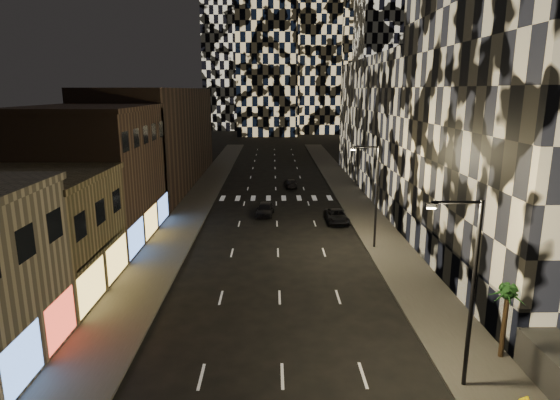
{
  "coord_description": "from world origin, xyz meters",
  "views": [
    {
      "loc": [
        -0.44,
        -9.46,
        13.78
      ],
      "look_at": [
        0.09,
        23.47,
        6.0
      ],
      "focal_mm": 30.0,
      "sensor_mm": 36.0,
      "label": 1
    }
  ],
  "objects_px": {
    "car_dark_oncoming": "(291,183)",
    "car_dark_rightlane": "(337,216)",
    "streetlight_far": "(374,190)",
    "palm_tree": "(507,298)",
    "car_dark_midlane": "(265,209)",
    "streetlight_near": "(468,282)"
  },
  "relations": [
    {
      "from": "streetlight_far",
      "to": "car_dark_rightlane",
      "type": "bearing_deg",
      "value": 103.6
    },
    {
      "from": "streetlight_far",
      "to": "car_dark_oncoming",
      "type": "height_order",
      "value": "streetlight_far"
    },
    {
      "from": "car_dark_rightlane",
      "to": "palm_tree",
      "type": "height_order",
      "value": "palm_tree"
    },
    {
      "from": "car_dark_midlane",
      "to": "car_dark_oncoming",
      "type": "bearing_deg",
      "value": 82.35
    },
    {
      "from": "car_dark_rightlane",
      "to": "car_dark_midlane",
      "type": "bearing_deg",
      "value": 157.69
    },
    {
      "from": "streetlight_near",
      "to": "streetlight_far",
      "type": "height_order",
      "value": "same"
    },
    {
      "from": "palm_tree",
      "to": "car_dark_midlane",
      "type": "bearing_deg",
      "value": 113.91
    },
    {
      "from": "car_dark_oncoming",
      "to": "streetlight_far",
      "type": "bearing_deg",
      "value": 99.27
    },
    {
      "from": "streetlight_near",
      "to": "streetlight_far",
      "type": "distance_m",
      "value": 20.0
    },
    {
      "from": "car_dark_rightlane",
      "to": "palm_tree",
      "type": "xyz_separation_m",
      "value": [
        5.16,
        -25.96,
        2.8
      ]
    },
    {
      "from": "streetlight_far",
      "to": "streetlight_near",
      "type": "bearing_deg",
      "value": -90.0
    },
    {
      "from": "streetlight_near",
      "to": "streetlight_far",
      "type": "xyz_separation_m",
      "value": [
        0.0,
        20.0,
        0.0
      ]
    },
    {
      "from": "car_dark_midlane",
      "to": "car_dark_oncoming",
      "type": "distance_m",
      "value": 16.01
    },
    {
      "from": "car_dark_midlane",
      "to": "car_dark_rightlane",
      "type": "bearing_deg",
      "value": -16.1
    },
    {
      "from": "car_dark_midlane",
      "to": "car_dark_rightlane",
      "type": "xyz_separation_m",
      "value": [
        7.65,
        -2.93,
        -0.09
      ]
    },
    {
      "from": "car_dark_rightlane",
      "to": "car_dark_oncoming",
      "type": "bearing_deg",
      "value": 101.36
    },
    {
      "from": "car_dark_oncoming",
      "to": "car_dark_rightlane",
      "type": "distance_m",
      "value": 19.03
    },
    {
      "from": "streetlight_near",
      "to": "car_dark_oncoming",
      "type": "distance_m",
      "value": 47.52
    },
    {
      "from": "streetlight_near",
      "to": "streetlight_far",
      "type": "relative_size",
      "value": 1.0
    },
    {
      "from": "car_dark_rightlane",
      "to": "palm_tree",
      "type": "bearing_deg",
      "value": -80.1
    },
    {
      "from": "car_dark_midlane",
      "to": "palm_tree",
      "type": "bearing_deg",
      "value": -61.21
    },
    {
      "from": "car_dark_rightlane",
      "to": "streetlight_near",
      "type": "bearing_deg",
      "value": -87.27
    }
  ]
}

